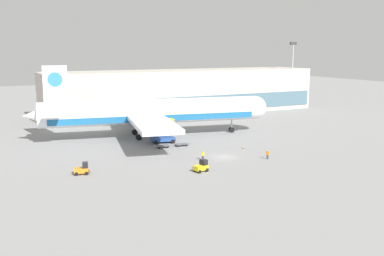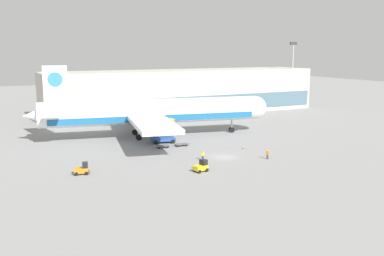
{
  "view_description": "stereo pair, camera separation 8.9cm",
  "coord_description": "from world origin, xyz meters",
  "px_view_note": "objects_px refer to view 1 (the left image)",
  "views": [
    {
      "loc": [
        -41.45,
        -68.77,
        20.2
      ],
      "look_at": [
        -1.43,
        11.17,
        4.0
      ],
      "focal_mm": 40.0,
      "sensor_mm": 36.0,
      "label": 1
    },
    {
      "loc": [
        -41.37,
        -68.81,
        20.2
      ],
      "look_at": [
        -1.43,
        11.17,
        4.0
      ],
      "focal_mm": 40.0,
      "sensor_mm": 36.0,
      "label": 2
    }
  ],
  "objects_px": {
    "scissor_lift_loader": "(163,134)",
    "baggage_dolly_lead": "(163,146)",
    "baggage_tug_mid": "(82,169)",
    "traffic_cone_near": "(243,147)",
    "light_mast": "(292,70)",
    "ground_crew_near": "(268,154)",
    "baggage_dolly_second": "(182,144)",
    "airplane_main": "(150,112)",
    "baggage_tug_foreground": "(201,166)",
    "ground_crew_far": "(203,155)"
  },
  "relations": [
    {
      "from": "baggage_dolly_lead",
      "to": "baggage_dolly_second",
      "type": "distance_m",
      "value": 4.35
    },
    {
      "from": "baggage_tug_foreground",
      "to": "ground_crew_near",
      "type": "height_order",
      "value": "baggage_tug_foreground"
    },
    {
      "from": "light_mast",
      "to": "baggage_tug_foreground",
      "type": "distance_m",
      "value": 90.14
    },
    {
      "from": "ground_crew_far",
      "to": "traffic_cone_near",
      "type": "height_order",
      "value": "ground_crew_far"
    },
    {
      "from": "ground_crew_far",
      "to": "traffic_cone_near",
      "type": "distance_m",
      "value": 12.92
    },
    {
      "from": "baggage_tug_foreground",
      "to": "ground_crew_near",
      "type": "bearing_deg",
      "value": -5.35
    },
    {
      "from": "airplane_main",
      "to": "baggage_dolly_lead",
      "type": "distance_m",
      "value": 13.57
    },
    {
      "from": "light_mast",
      "to": "ground_crew_near",
      "type": "bearing_deg",
      "value": -132.61
    },
    {
      "from": "airplane_main",
      "to": "scissor_lift_loader",
      "type": "height_order",
      "value": "airplane_main"
    },
    {
      "from": "light_mast",
      "to": "ground_crew_near",
      "type": "distance_m",
      "value": 78.1
    },
    {
      "from": "scissor_lift_loader",
      "to": "ground_crew_near",
      "type": "distance_m",
      "value": 25.47
    },
    {
      "from": "baggage_tug_mid",
      "to": "ground_crew_near",
      "type": "xyz_separation_m",
      "value": [
        33.54,
        -5.49,
        0.15
      ]
    },
    {
      "from": "airplane_main",
      "to": "baggage_tug_foreground",
      "type": "relative_size",
      "value": 21.41
    },
    {
      "from": "airplane_main",
      "to": "ground_crew_far",
      "type": "bearing_deg",
      "value": -77.35
    },
    {
      "from": "airplane_main",
      "to": "traffic_cone_near",
      "type": "height_order",
      "value": "airplane_main"
    },
    {
      "from": "light_mast",
      "to": "baggage_tug_mid",
      "type": "relative_size",
      "value": 8.65
    },
    {
      "from": "scissor_lift_loader",
      "to": "baggage_dolly_lead",
      "type": "xyz_separation_m",
      "value": [
        -2.11,
        -4.79,
        -1.61
      ]
    },
    {
      "from": "baggage_dolly_lead",
      "to": "baggage_tug_mid",
      "type": "bearing_deg",
      "value": -146.61
    },
    {
      "from": "baggage_dolly_second",
      "to": "scissor_lift_loader",
      "type": "bearing_deg",
      "value": 115.54
    },
    {
      "from": "baggage_tug_mid",
      "to": "traffic_cone_near",
      "type": "bearing_deg",
      "value": 18.66
    },
    {
      "from": "airplane_main",
      "to": "light_mast",
      "type": "bearing_deg",
      "value": 33.55
    },
    {
      "from": "airplane_main",
      "to": "baggage_tug_mid",
      "type": "relative_size",
      "value": 21.45
    },
    {
      "from": "ground_crew_far",
      "to": "traffic_cone_near",
      "type": "xyz_separation_m",
      "value": [
        12.08,
        4.54,
        -0.7
      ]
    },
    {
      "from": "baggage_tug_mid",
      "to": "traffic_cone_near",
      "type": "height_order",
      "value": "baggage_tug_mid"
    },
    {
      "from": "baggage_tug_foreground",
      "to": "scissor_lift_loader",
      "type": "bearing_deg",
      "value": 70.18
    },
    {
      "from": "airplane_main",
      "to": "scissor_lift_loader",
      "type": "bearing_deg",
      "value": -78.72
    },
    {
      "from": "airplane_main",
      "to": "traffic_cone_near",
      "type": "xyz_separation_m",
      "value": [
        12.85,
        -20.46,
        -5.54
      ]
    },
    {
      "from": "airplane_main",
      "to": "ground_crew_near",
      "type": "height_order",
      "value": "airplane_main"
    },
    {
      "from": "baggage_dolly_second",
      "to": "light_mast",
      "type": "bearing_deg",
      "value": 33.72
    },
    {
      "from": "airplane_main",
      "to": "ground_crew_far",
      "type": "distance_m",
      "value": 25.47
    },
    {
      "from": "light_mast",
      "to": "traffic_cone_near",
      "type": "bearing_deg",
      "value": -137.37
    },
    {
      "from": "baggage_tug_foreground",
      "to": "baggage_tug_mid",
      "type": "relative_size",
      "value": 1.0
    },
    {
      "from": "scissor_lift_loader",
      "to": "ground_crew_far",
      "type": "bearing_deg",
      "value": -76.76
    },
    {
      "from": "baggage_dolly_second",
      "to": "ground_crew_far",
      "type": "bearing_deg",
      "value": -95.54
    },
    {
      "from": "baggage_dolly_lead",
      "to": "baggage_dolly_second",
      "type": "bearing_deg",
      "value": -1.18
    },
    {
      "from": "traffic_cone_near",
      "to": "ground_crew_far",
      "type": "bearing_deg",
      "value": -159.41
    },
    {
      "from": "baggage_tug_foreground",
      "to": "traffic_cone_near",
      "type": "relative_size",
      "value": 4.43
    },
    {
      "from": "scissor_lift_loader",
      "to": "baggage_tug_foreground",
      "type": "bearing_deg",
      "value": -86.51
    },
    {
      "from": "baggage_dolly_second",
      "to": "ground_crew_near",
      "type": "relative_size",
      "value": 2.13
    },
    {
      "from": "baggage_tug_mid",
      "to": "ground_crew_near",
      "type": "bearing_deg",
      "value": 2.75
    },
    {
      "from": "light_mast",
      "to": "ground_crew_near",
      "type": "height_order",
      "value": "light_mast"
    },
    {
      "from": "ground_crew_far",
      "to": "baggage_tug_mid",
      "type": "bearing_deg",
      "value": 9.45
    },
    {
      "from": "baggage_dolly_second",
      "to": "ground_crew_far",
      "type": "distance_m",
      "value": 12.66
    },
    {
      "from": "ground_crew_near",
      "to": "baggage_dolly_second",
      "type": "bearing_deg",
      "value": -6.2
    },
    {
      "from": "baggage_tug_mid",
      "to": "ground_crew_far",
      "type": "distance_m",
      "value": 22.32
    },
    {
      "from": "baggage_tug_mid",
      "to": "ground_crew_near",
      "type": "distance_m",
      "value": 33.99
    },
    {
      "from": "baggage_tug_foreground",
      "to": "ground_crew_far",
      "type": "xyz_separation_m",
      "value": [
        3.88,
        6.82,
        0.12
      ]
    },
    {
      "from": "baggage_tug_mid",
      "to": "traffic_cone_near",
      "type": "distance_m",
      "value": 34.63
    },
    {
      "from": "airplane_main",
      "to": "baggage_tug_mid",
      "type": "xyz_separation_m",
      "value": [
        -21.54,
        -24.45,
        -4.96
      ]
    },
    {
      "from": "ground_crew_near",
      "to": "traffic_cone_near",
      "type": "xyz_separation_m",
      "value": [
        0.85,
        9.48,
        -0.73
      ]
    }
  ]
}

